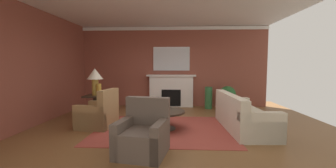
% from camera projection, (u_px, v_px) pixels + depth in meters
% --- Properties ---
extents(ground_plane, '(8.51, 8.51, 0.00)m').
position_uv_depth(ground_plane, '(165.00, 129.00, 5.20)').
color(ground_plane, brown).
extents(wall_fireplace, '(7.15, 0.12, 2.98)m').
position_uv_depth(wall_fireplace, '(170.00, 67.00, 8.14)').
color(wall_fireplace, brown).
rests_on(wall_fireplace, ground_plane).
extents(wall_window, '(0.12, 6.64, 2.98)m').
position_uv_depth(wall_window, '(36.00, 67.00, 5.54)').
color(wall_window, brown).
rests_on(wall_window, ground_plane).
extents(ceiling_panel, '(7.15, 6.64, 0.06)m').
position_uv_depth(ceiling_panel, '(165.00, 5.00, 5.25)').
color(ceiling_panel, white).
extents(crown_moulding, '(7.15, 0.08, 0.12)m').
position_uv_depth(crown_moulding, '(170.00, 28.00, 7.94)').
color(crown_moulding, white).
extents(area_rug, '(3.19, 2.52, 0.01)m').
position_uv_depth(area_rug, '(164.00, 129.00, 5.18)').
color(area_rug, '#993D33').
rests_on(area_rug, ground_plane).
extents(fireplace, '(1.80, 0.35, 1.19)m').
position_uv_depth(fireplace, '(171.00, 92.00, 8.00)').
color(fireplace, white).
rests_on(fireplace, ground_plane).
extents(mantel_mirror, '(1.35, 0.04, 0.87)m').
position_uv_depth(mantel_mirror, '(171.00, 59.00, 8.02)').
color(mantel_mirror, silver).
extents(sofa, '(1.01, 2.15, 0.85)m').
position_uv_depth(sofa, '(242.00, 117.00, 5.16)').
color(sofa, beige).
rests_on(sofa, ground_plane).
extents(armchair_near_window, '(0.92, 0.92, 0.95)m').
position_uv_depth(armchair_near_window, '(99.00, 115.00, 5.32)').
color(armchair_near_window, '#9E7A4C').
rests_on(armchair_near_window, ground_plane).
extents(armchair_facing_fireplace, '(0.93, 0.93, 0.95)m').
position_uv_depth(armchair_facing_fireplace, '(143.00, 136.00, 3.71)').
color(armchair_facing_fireplace, brown).
rests_on(armchair_facing_fireplace, ground_plane).
extents(coffee_table, '(1.00, 1.00, 0.45)m').
position_uv_depth(coffee_table, '(164.00, 115.00, 5.15)').
color(coffee_table, '#2D2319').
rests_on(coffee_table, ground_plane).
extents(side_table, '(0.56, 0.56, 0.70)m').
position_uv_depth(side_table, '(96.00, 106.00, 6.07)').
color(side_table, '#2D2319').
rests_on(side_table, ground_plane).
extents(table_lamp, '(0.44, 0.44, 0.75)m').
position_uv_depth(table_lamp, '(95.00, 76.00, 6.00)').
color(table_lamp, '#B28E38').
rests_on(table_lamp, side_table).
extents(vase_on_side_table, '(0.13, 0.13, 0.33)m').
position_uv_depth(vase_on_side_table, '(99.00, 90.00, 5.90)').
color(vase_on_side_table, '#B7892D').
rests_on(vase_on_side_table, side_table).
extents(vase_tall_corner, '(0.26, 0.26, 0.78)m').
position_uv_depth(vase_tall_corner, '(209.00, 98.00, 7.65)').
color(vase_tall_corner, '#33703D').
rests_on(vase_tall_corner, ground_plane).
extents(book_red_cover, '(0.23, 0.19, 0.03)m').
position_uv_depth(book_red_cover, '(162.00, 109.00, 5.29)').
color(book_red_cover, tan).
rests_on(book_red_cover, coffee_table).
extents(book_art_folio, '(0.26, 0.22, 0.06)m').
position_uv_depth(book_art_folio, '(156.00, 109.00, 5.06)').
color(book_art_folio, navy).
rests_on(book_art_folio, coffee_table).
extents(potted_plant, '(0.56, 0.56, 0.83)m').
position_uv_depth(potted_plant, '(227.00, 96.00, 7.34)').
color(potted_plant, '#333333').
rests_on(potted_plant, ground_plane).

